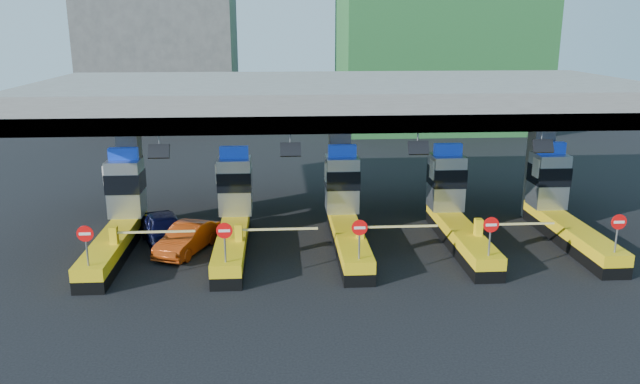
{
  "coord_description": "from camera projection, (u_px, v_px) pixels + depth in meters",
  "views": [
    {
      "loc": [
        -2.99,
        -26.5,
        9.57
      ],
      "look_at": [
        -1.16,
        0.0,
        2.4
      ],
      "focal_mm": 35.0,
      "sensor_mm": 36.0,
      "label": 1
    }
  ],
  "objects": [
    {
      "name": "toll_lane_right",
      "position": [
        454.0,
        209.0,
        28.46
      ],
      "size": [
        4.43,
        8.0,
        4.16
      ],
      "color": "black",
      "rests_on": "ground"
    },
    {
      "name": "toll_canopy",
      "position": [
        340.0,
        99.0,
        29.39
      ],
      "size": [
        28.0,
        12.09,
        7.0
      ],
      "color": "slate",
      "rests_on": "ground"
    },
    {
      "name": "toll_lane_center",
      "position": [
        345.0,
        211.0,
        28.12
      ],
      "size": [
        4.43,
        8.0,
        4.16
      ],
      "color": "black",
      "rests_on": "ground"
    },
    {
      "name": "ground",
      "position": [
        346.0,
        243.0,
        28.22
      ],
      "size": [
        120.0,
        120.0,
        0.0
      ],
      "primitive_type": "plane",
      "color": "black",
      "rests_on": "ground"
    },
    {
      "name": "red_car",
      "position": [
        187.0,
        238.0,
        26.92
      ],
      "size": [
        2.6,
        3.99,
        1.24
      ],
      "primitive_type": "imported",
      "rotation": [
        0.0,
        0.0,
        -0.37
      ],
      "color": "#9F340C",
      "rests_on": "ground"
    },
    {
      "name": "toll_lane_far_right",
      "position": [
        560.0,
        207.0,
        28.79
      ],
      "size": [
        4.43,
        8.0,
        4.16
      ],
      "color": "black",
      "rests_on": "ground"
    },
    {
      "name": "bg_building_concrete",
      "position": [
        160.0,
        30.0,
        59.61
      ],
      "size": [
        14.0,
        10.0,
        18.0
      ],
      "primitive_type": "cube",
      "color": "#4C4C49",
      "rests_on": "ground"
    },
    {
      "name": "toll_lane_far_left",
      "position": [
        120.0,
        216.0,
        27.46
      ],
      "size": [
        4.43,
        8.0,
        4.16
      ],
      "color": "black",
      "rests_on": "ground"
    },
    {
      "name": "van",
      "position": [
        165.0,
        230.0,
        27.65
      ],
      "size": [
        3.04,
        4.6,
        1.45
      ],
      "primitive_type": "imported",
      "rotation": [
        0.0,
        0.0,
        0.34
      ],
      "color": "black",
      "rests_on": "ground"
    },
    {
      "name": "toll_lane_left",
      "position": [
        234.0,
        214.0,
        27.79
      ],
      "size": [
        4.43,
        8.0,
        4.16
      ],
      "color": "black",
      "rests_on": "ground"
    }
  ]
}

